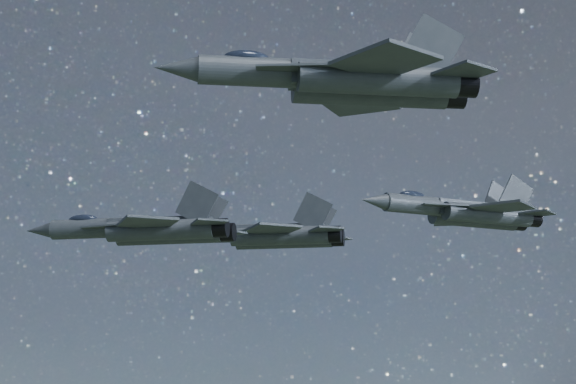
{
  "coord_description": "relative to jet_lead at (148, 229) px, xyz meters",
  "views": [
    {
      "loc": [
        -6.6,
        -69.74,
        124.98
      ],
      "look_at": [
        -0.7,
        1.02,
        140.01
      ],
      "focal_mm": 60.0,
      "sensor_mm": 36.0,
      "label": 1
    }
  ],
  "objects": [
    {
      "name": "jet_lead",
      "position": [
        0.0,
        0.0,
        0.0
      ],
      "size": [
        17.48,
        11.79,
        4.4
      ],
      "rotation": [
        0.0,
        0.0,
        -0.29
      ],
      "color": "#31373D"
    },
    {
      "name": "jet_slot",
      "position": [
        24.26,
        -2.27,
        1.29
      ],
      "size": [
        15.86,
        10.58,
        4.02
      ],
      "rotation": [
        0.0,
        0.0,
        0.34
      ],
      "color": "#31373D"
    },
    {
      "name": "jet_left",
      "position": [
        10.24,
        19.97,
        2.99
      ],
      "size": [
        20.14,
        13.68,
        5.06
      ],
      "rotation": [
        0.0,
        0.0,
        -0.26
      ],
      "color": "#31373D"
    },
    {
      "name": "jet_right",
      "position": [
        11.55,
        -26.81,
        3.28
      ],
      "size": [
        16.91,
        11.97,
        4.29
      ],
      "rotation": [
        0.0,
        0.0,
        0.05
      ],
      "color": "#31373D"
    }
  ]
}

